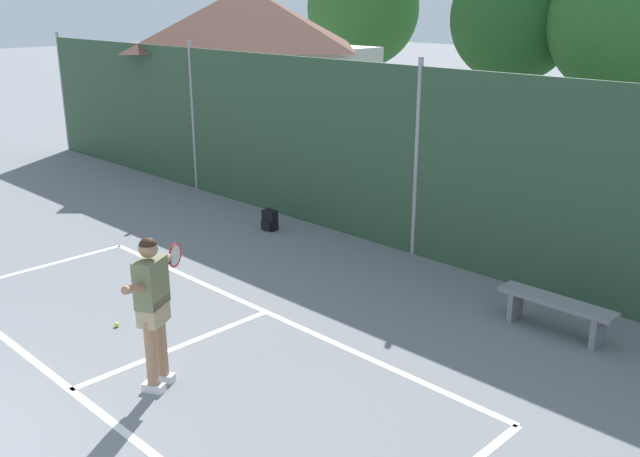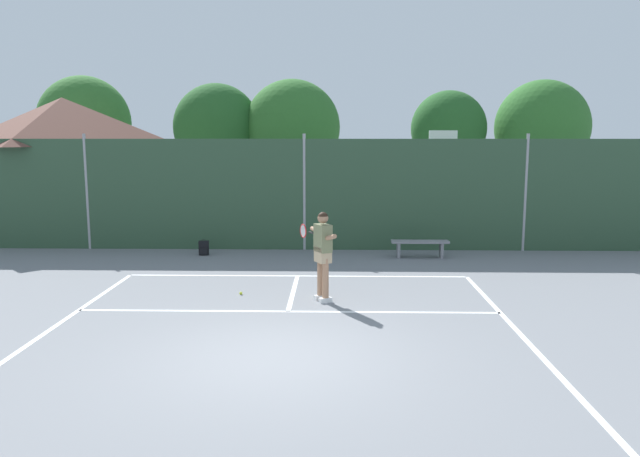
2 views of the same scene
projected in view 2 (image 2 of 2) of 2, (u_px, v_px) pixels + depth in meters
name	position (u px, v px, depth m)	size (l,w,h in m)	color
ground_plane	(276.00, 358.00, 9.33)	(120.00, 120.00, 0.00)	slate
court_markings	(280.00, 343.00, 9.97)	(8.30, 11.10, 0.01)	white
chainlink_fence	(304.00, 195.00, 17.97)	(26.09, 0.09, 3.44)	#2D4C33
basketball_hoop	(442.00, 169.00, 19.53)	(0.90, 0.67, 3.55)	yellow
clubhouse_building	(66.00, 163.00, 21.52)	(5.85, 5.85, 4.70)	silver
treeline_backdrop	(306.00, 127.00, 28.54)	(25.90, 4.04, 6.19)	brown
tennis_player	(323.00, 248.00, 12.37)	(0.80, 1.25, 1.85)	silver
tennis_ball	(241.00, 293.00, 13.03)	(0.07, 0.07, 0.07)	#CCE033
backpack_black	(204.00, 248.00, 17.37)	(0.30, 0.27, 0.46)	black
courtside_bench	(420.00, 245.00, 16.96)	(1.60, 0.36, 0.48)	gray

